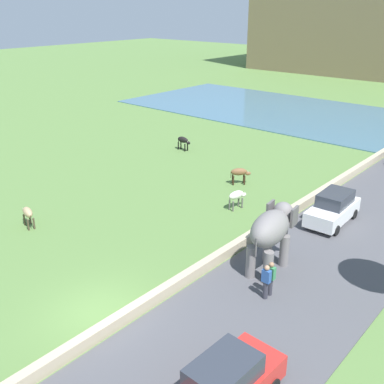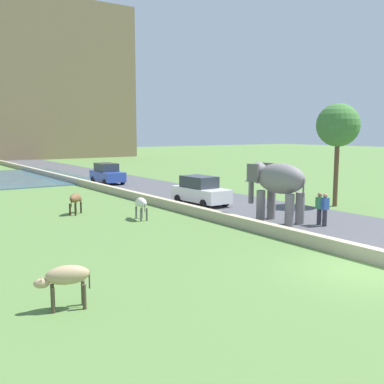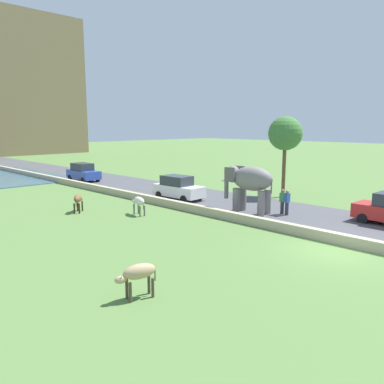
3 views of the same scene
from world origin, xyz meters
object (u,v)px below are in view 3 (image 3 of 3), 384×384
(person_beside_elephant, at_px, (287,202))
(cow_tan, at_px, (138,274))
(cow_brown, at_px, (78,199))
(person_trailing, at_px, (282,201))
(car_white, at_px, (178,188))
(elephant, at_px, (249,182))
(car_blue, at_px, (83,172))
(cow_white, at_px, (139,202))

(person_beside_elephant, relative_size, cow_tan, 1.15)
(cow_brown, distance_m, cow_tan, 13.83)
(person_beside_elephant, xyz_separation_m, cow_brown, (-8.49, 10.06, -0.04))
(cow_tan, bearing_deg, person_beside_elephant, 11.83)
(person_trailing, relative_size, car_white, 0.40)
(elephant, height_order, person_beside_elephant, elephant)
(elephant, relative_size, car_blue, 0.88)
(person_trailing, height_order, car_blue, car_blue)
(person_beside_elephant, relative_size, cow_brown, 1.31)
(car_white, distance_m, cow_brown, 7.54)
(person_trailing, xyz_separation_m, cow_tan, (-13.52, -3.17, -0.04))
(car_white, distance_m, cow_white, 5.54)
(car_blue, bearing_deg, cow_white, -108.14)
(car_white, xyz_separation_m, cow_brown, (-7.40, 1.45, -0.06))
(elephant, distance_m, cow_white, 6.98)
(elephant, relative_size, cow_white, 2.50)
(elephant, bearing_deg, cow_tan, -158.37)
(elephant, xyz_separation_m, car_blue, (0.03, 20.37, -1.14))
(car_blue, distance_m, cow_brown, 14.44)
(person_beside_elephant, distance_m, cow_tan, 13.81)
(elephant, height_order, person_trailing, elephant)
(person_trailing, relative_size, car_blue, 0.41)
(person_beside_elephant, relative_size, person_trailing, 1.00)
(elephant, height_order, car_blue, elephant)
(car_white, xyz_separation_m, cow_white, (-5.18, -1.96, -0.06))
(elephant, distance_m, cow_brown, 10.92)
(person_beside_elephant, height_order, cow_white, person_beside_elephant)
(cow_tan, bearing_deg, person_trailing, 13.18)
(car_white, height_order, cow_tan, car_white)
(cow_tan, xyz_separation_m, cow_white, (7.25, 9.48, 0.00))
(car_blue, bearing_deg, cow_tan, -116.18)
(car_blue, distance_m, car_white, 13.85)
(elephant, xyz_separation_m, person_trailing, (1.12, -1.75, -1.16))
(person_trailing, distance_m, cow_white, 8.90)
(cow_brown, xyz_separation_m, cow_tan, (-5.03, -12.89, 0.00))
(car_blue, height_order, cow_brown, car_blue)
(cow_white, bearing_deg, cow_tan, -127.41)
(elephant, distance_m, car_blue, 20.40)
(elephant, distance_m, car_white, 6.61)
(cow_brown, bearing_deg, cow_white, -56.93)
(car_white, bearing_deg, person_trailing, -82.47)
(elephant, distance_m, person_trailing, 2.38)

